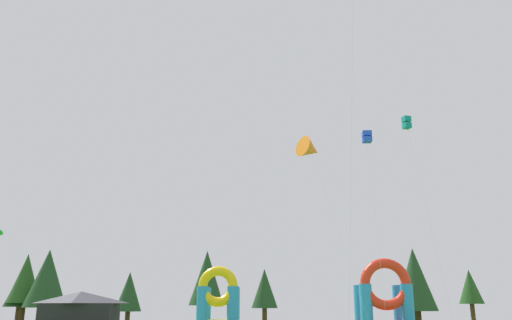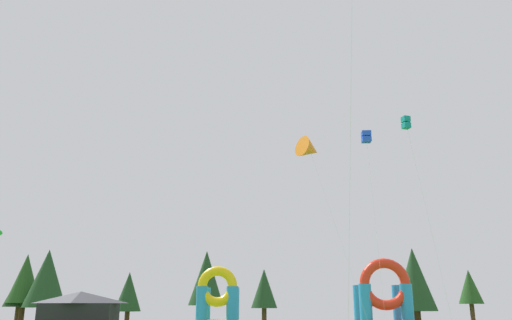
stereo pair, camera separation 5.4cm
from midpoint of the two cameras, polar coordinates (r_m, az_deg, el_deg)
name	(u,v)px [view 1 (the left image)]	position (r m, az deg, el deg)	size (l,w,h in m)	color
kite_blue_box	(365,137)	(43.37, 11.84, 2.45)	(0.76, 3.80, 16.22)	blue
kite_orange_delta	(308,149)	(53.33, 5.72, 1.17)	(5.70, 7.77, 19.17)	orange
kite_teal_box	(405,123)	(48.69, 15.98, 3.89)	(3.31, 1.24, 18.90)	#0C7F7A
inflatable_red_slide	(216,306)	(55.97, -4.43, -15.72)	(4.31, 4.35, 6.40)	yellow
inflatable_yellow_castle	(382,302)	(60.24, 13.66, -14.89)	(5.76, 4.73, 7.47)	red
festival_tent	(77,311)	(58.32, -19.06, -15.40)	(7.25, 4.11, 3.89)	black
tree_row_0	(19,288)	(78.16, -24.63, -12.64)	(4.12, 4.12, 7.33)	#4C331E
tree_row_1	(23,279)	(77.69, -24.23, -11.81)	(4.29, 4.29, 9.21)	#4C331E
tree_row_2	(45,278)	(74.08, -22.23, -11.95)	(5.35, 5.35, 9.59)	#4C331E
tree_row_3	(127,292)	(72.85, -14.04, -13.87)	(3.45, 3.45, 6.81)	#4C331E
tree_row_4	(205,278)	(68.40, -5.69, -12.80)	(4.45, 4.45, 9.32)	#4C331E
tree_row_5	(262,289)	(69.51, 0.68, -13.96)	(3.38, 3.38, 7.12)	#4C331E
tree_row_6	(404,290)	(72.44, 15.89, -13.54)	(2.72, 2.72, 6.91)	#4C331E
tree_row_7	(412,279)	(72.18, 16.77, -12.45)	(5.33, 5.33, 9.80)	#4C331E
tree_row_8	(468,287)	(77.02, 22.21, -12.81)	(3.20, 3.20, 7.16)	#4C331E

